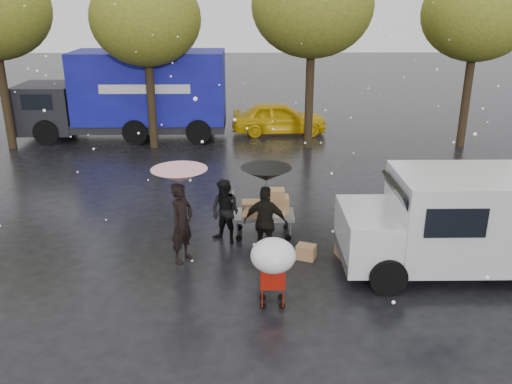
{
  "coord_description": "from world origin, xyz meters",
  "views": [
    {
      "loc": [
        0.19,
        -10.5,
        5.7
      ],
      "look_at": [
        0.35,
        1.0,
        1.44
      ],
      "focal_mm": 38.0,
      "sensor_mm": 36.0,
      "label": 1
    }
  ],
  "objects_px": {
    "shopping_cart": "(273,259)",
    "white_van": "(466,221)",
    "vendor_cart": "(267,208)",
    "blue_truck": "(130,95)",
    "yellow_taxi": "(279,118)",
    "person_pink": "(182,223)",
    "person_black": "(266,223)"
  },
  "relations": [
    {
      "from": "shopping_cart",
      "to": "yellow_taxi",
      "type": "xyz_separation_m",
      "value": [
        0.86,
        13.69,
        -0.38
      ]
    },
    {
      "from": "shopping_cart",
      "to": "white_van",
      "type": "bearing_deg",
      "value": 19.84
    },
    {
      "from": "blue_truck",
      "to": "yellow_taxi",
      "type": "distance_m",
      "value": 6.24
    },
    {
      "from": "person_black",
      "to": "blue_truck",
      "type": "xyz_separation_m",
      "value": [
        -5.19,
        11.03,
        0.9
      ]
    },
    {
      "from": "person_black",
      "to": "shopping_cart",
      "type": "height_order",
      "value": "person_black"
    },
    {
      "from": "person_pink",
      "to": "person_black",
      "type": "height_order",
      "value": "person_pink"
    },
    {
      "from": "shopping_cart",
      "to": "white_van",
      "type": "xyz_separation_m",
      "value": [
        4.14,
        1.49,
        0.1
      ]
    },
    {
      "from": "vendor_cart",
      "to": "shopping_cart",
      "type": "xyz_separation_m",
      "value": [
        0.01,
        -3.32,
        0.34
      ]
    },
    {
      "from": "shopping_cart",
      "to": "white_van",
      "type": "relative_size",
      "value": 0.3
    },
    {
      "from": "vendor_cart",
      "to": "yellow_taxi",
      "type": "height_order",
      "value": "yellow_taxi"
    },
    {
      "from": "shopping_cart",
      "to": "yellow_taxi",
      "type": "height_order",
      "value": "shopping_cart"
    },
    {
      "from": "person_black",
      "to": "white_van",
      "type": "distance_m",
      "value": 4.26
    },
    {
      "from": "blue_truck",
      "to": "yellow_taxi",
      "type": "height_order",
      "value": "blue_truck"
    },
    {
      "from": "blue_truck",
      "to": "person_black",
      "type": "bearing_deg",
      "value": -64.78
    },
    {
      "from": "person_black",
      "to": "yellow_taxi",
      "type": "height_order",
      "value": "person_black"
    },
    {
      "from": "white_van",
      "to": "yellow_taxi",
      "type": "xyz_separation_m",
      "value": [
        -3.27,
        12.2,
        -0.48
      ]
    },
    {
      "from": "vendor_cart",
      "to": "blue_truck",
      "type": "height_order",
      "value": "blue_truck"
    },
    {
      "from": "vendor_cart",
      "to": "blue_truck",
      "type": "distance_m",
      "value": 11.19
    },
    {
      "from": "person_black",
      "to": "yellow_taxi",
      "type": "distance_m",
      "value": 11.61
    },
    {
      "from": "yellow_taxi",
      "to": "white_van",
      "type": "bearing_deg",
      "value": -167.48
    },
    {
      "from": "person_pink",
      "to": "vendor_cart",
      "type": "distance_m",
      "value": 2.32
    },
    {
      "from": "person_black",
      "to": "blue_truck",
      "type": "bearing_deg",
      "value": -51.12
    },
    {
      "from": "person_pink",
      "to": "shopping_cart",
      "type": "xyz_separation_m",
      "value": [
        1.92,
        -2.03,
        0.15
      ]
    },
    {
      "from": "person_pink",
      "to": "person_black",
      "type": "xyz_separation_m",
      "value": [
        1.86,
        0.09,
        -0.06
      ]
    },
    {
      "from": "person_black",
      "to": "shopping_cart",
      "type": "xyz_separation_m",
      "value": [
        0.07,
        -2.12,
        0.2
      ]
    },
    {
      "from": "person_pink",
      "to": "vendor_cart",
      "type": "height_order",
      "value": "person_pink"
    },
    {
      "from": "person_pink",
      "to": "yellow_taxi",
      "type": "distance_m",
      "value": 12.0
    },
    {
      "from": "person_pink",
      "to": "shopping_cart",
      "type": "height_order",
      "value": "person_pink"
    },
    {
      "from": "white_van",
      "to": "blue_truck",
      "type": "relative_size",
      "value": 0.59
    },
    {
      "from": "person_black",
      "to": "white_van",
      "type": "relative_size",
      "value": 0.35
    },
    {
      "from": "white_van",
      "to": "blue_truck",
      "type": "bearing_deg",
      "value": 128.87
    },
    {
      "from": "person_pink",
      "to": "shopping_cart",
      "type": "bearing_deg",
      "value": -107.83
    }
  ]
}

